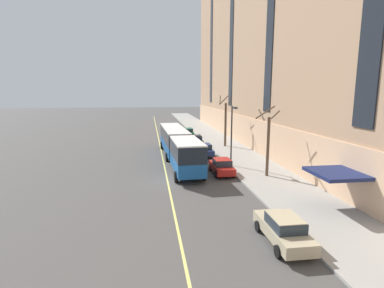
{
  "coord_description": "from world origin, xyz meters",
  "views": [
    {
      "loc": [
        -1.8,
        -26.12,
        8.02
      ],
      "look_at": [
        3.21,
        8.85,
        1.8
      ],
      "focal_mm": 28.0,
      "sensor_mm": 36.0,
      "label": 1
    }
  ],
  "objects": [
    {
      "name": "city_bus",
      "position": [
        1.4,
        7.84,
        2.04
      ],
      "size": [
        3.46,
        19.41,
        3.49
      ],
      "color": "#19569E",
      "rests_on": "ground"
    },
    {
      "name": "parked_car_red_1",
      "position": [
        5.12,
        1.66,
        0.78
      ],
      "size": [
        1.97,
        4.34,
        1.56
      ],
      "color": "#B21E19",
      "rests_on": "ground"
    },
    {
      "name": "ground_plane",
      "position": [
        0.0,
        0.0,
        0.0
      ],
      "size": [
        260.0,
        260.0,
        0.0
      ],
      "primitive_type": "plane",
      "color": "#4C4947"
    },
    {
      "name": "street_tree_mid_block",
      "position": [
        9.1,
        0.09,
        3.43
      ],
      "size": [
        1.92,
        1.78,
        6.54
      ],
      "color": "brown",
      "rests_on": "sidewalk"
    },
    {
      "name": "street_tree_far_uptown",
      "position": [
        9.08,
        15.9,
        3.79
      ],
      "size": [
        1.88,
        1.84,
        7.3
      ],
      "color": "brown",
      "rests_on": "sidewalk"
    },
    {
      "name": "sidewalk",
      "position": [
        9.21,
        3.0,
        0.07
      ],
      "size": [
        5.99,
        160.0,
        0.15
      ],
      "primitive_type": "cube",
      "color": "#9E9B93",
      "rests_on": "ground"
    },
    {
      "name": "parked_car_navy_3",
      "position": [
        4.93,
        10.22,
        0.78
      ],
      "size": [
        2.08,
        4.25,
        1.56
      ],
      "color": "navy",
      "rests_on": "ground"
    },
    {
      "name": "parked_car_champagne_0",
      "position": [
        5.13,
        -12.06,
        0.78
      ],
      "size": [
        1.93,
        4.54,
        1.56
      ],
      "color": "#BCAD89",
      "rests_on": "ground"
    },
    {
      "name": "parked_car_black_4",
      "position": [
        5.06,
        17.57,
        0.78
      ],
      "size": [
        2.01,
        4.31,
        1.56
      ],
      "color": "black",
      "rests_on": "ground"
    },
    {
      "name": "parked_car_green_2",
      "position": [
        5.01,
        26.59,
        0.79
      ],
      "size": [
        2.14,
        4.84,
        1.56
      ],
      "color": "#23603D",
      "rests_on": "ground"
    },
    {
      "name": "fire_hydrant",
      "position": [
        6.71,
        24.22,
        0.49
      ],
      "size": [
        0.42,
        0.24,
        0.72
      ],
      "color": "red",
      "rests_on": "sidewalk"
    },
    {
      "name": "street_lamp",
      "position": [
        6.81,
        4.17,
        4.1
      ],
      "size": [
        0.36,
        1.48,
        6.39
      ],
      "color": "#2D2D30",
      "rests_on": "sidewalk"
    },
    {
      "name": "lane_centerline",
      "position": [
        -0.3,
        3.0,
        0.0
      ],
      "size": [
        0.16,
        140.0,
        0.01
      ],
      "primitive_type": "cube",
      "color": "#E0D66B",
      "rests_on": "ground"
    }
  ]
}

